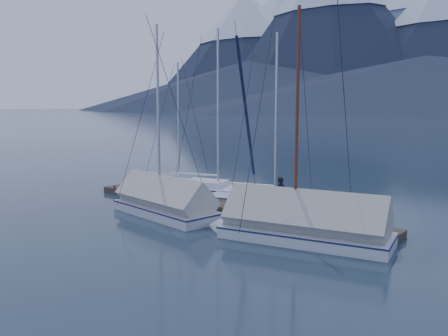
% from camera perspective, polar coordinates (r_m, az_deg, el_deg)
% --- Properties ---
extents(ground, '(1000.00, 1000.00, 0.00)m').
position_cam_1_polar(ground, '(22.96, -3.16, -5.97)').
color(ground, '#172534').
rests_on(ground, ground).
extents(dock, '(18.00, 1.50, 0.54)m').
position_cam_1_polar(dock, '(24.41, 0.00, -4.87)').
color(dock, '#382D23').
rests_on(dock, ground).
extents(mooring_posts, '(15.12, 1.52, 0.35)m').
position_cam_1_polar(mooring_posts, '(24.67, -0.90, -4.16)').
color(mooring_posts, '#382D23').
rests_on(mooring_posts, ground).
extents(sailboat_open_left, '(6.78, 2.84, 8.75)m').
position_cam_1_polar(sailboat_open_left, '(29.76, -4.70, -2.53)').
color(sailboat_open_left, silver).
rests_on(sailboat_open_left, ground).
extents(sailboat_open_mid, '(8.39, 4.39, 10.69)m').
position_cam_1_polar(sailboat_open_mid, '(28.12, 0.35, -3.03)').
color(sailboat_open_mid, white).
rests_on(sailboat_open_mid, ground).
extents(sailboat_open_right, '(7.81, 4.02, 9.94)m').
position_cam_1_polar(sailboat_open_right, '(25.23, 7.27, -4.37)').
color(sailboat_open_right, silver).
rests_on(sailboat_open_right, ground).
extents(sailboat_covered_near, '(8.11, 3.93, 10.13)m').
position_cam_1_polar(sailboat_covered_near, '(19.39, 8.06, -7.06)').
color(sailboat_covered_near, silver).
rests_on(sailboat_covered_near, ground).
extents(sailboat_covered_far, '(7.41, 3.33, 10.07)m').
position_cam_1_polar(sailboat_covered_far, '(23.84, -7.92, -4.31)').
color(sailboat_covered_far, silver).
rests_on(sailboat_covered_far, ground).
extents(person, '(0.46, 0.64, 1.66)m').
position_cam_1_polar(person, '(22.64, 6.89, -3.18)').
color(person, black).
rests_on(person, dock).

